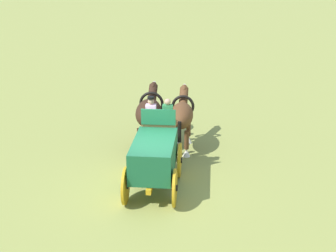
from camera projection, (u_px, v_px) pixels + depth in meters
name	position (u px, v px, depth m)	size (l,w,h in m)	color
ground_plane	(154.00, 189.00, 15.49)	(220.00, 220.00, 0.00)	olive
show_wagon	(155.00, 154.00, 15.26)	(5.53, 2.72, 2.72)	#195B38
draft_horse_near	(149.00, 113.00, 18.49)	(2.98, 1.63, 2.33)	#331E14
draft_horse_off	(182.00, 116.00, 18.41)	(2.97, 1.57, 2.24)	brown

